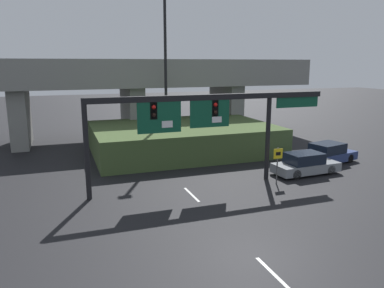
% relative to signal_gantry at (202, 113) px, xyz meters
% --- Properties ---
extents(ground_plane, '(160.00, 160.00, 0.00)m').
position_rel_signal_gantry_xyz_m(ground_plane, '(-1.06, -8.27, -4.38)').
color(ground_plane, black).
extents(lane_markings, '(0.14, 45.28, 0.01)m').
position_rel_signal_gantry_xyz_m(lane_markings, '(-1.06, 3.13, -4.37)').
color(lane_markings, silver).
rests_on(lane_markings, ground).
extents(signal_gantry, '(14.60, 0.44, 5.44)m').
position_rel_signal_gantry_xyz_m(signal_gantry, '(0.00, 0.00, 0.00)').
color(signal_gantry, black).
rests_on(signal_gantry, ground).
extents(speed_limit_sign, '(0.60, 0.11, 2.23)m').
position_rel_signal_gantry_xyz_m(speed_limit_sign, '(4.47, -1.05, -2.92)').
color(speed_limit_sign, '#4C4C4C').
rests_on(speed_limit_sign, ground).
extents(highway_light_pole_near, '(0.70, 0.36, 14.04)m').
position_rel_signal_gantry_xyz_m(highway_light_pole_near, '(0.99, 11.21, 3.02)').
color(highway_light_pole_near, black).
rests_on(highway_light_pole_near, ground).
extents(overpass_bridge, '(34.97, 7.15, 7.54)m').
position_rel_signal_gantry_xyz_m(overpass_bridge, '(-1.06, 15.92, 0.74)').
color(overpass_bridge, gray).
rests_on(overpass_bridge, ground).
extents(grass_embankment, '(14.40, 9.97, 2.23)m').
position_rel_signal_gantry_xyz_m(grass_embankment, '(1.74, 8.94, -3.26)').
color(grass_embankment, '#42562D').
rests_on(grass_embankment, ground).
extents(parked_sedan_near_right, '(4.52, 2.02, 1.44)m').
position_rel_signal_gantry_xyz_m(parked_sedan_near_right, '(7.34, 0.10, -3.71)').
color(parked_sedan_near_right, gray).
rests_on(parked_sedan_near_right, ground).
extents(parked_sedan_mid_right, '(4.67, 2.83, 1.49)m').
position_rel_signal_gantry_xyz_m(parked_sedan_mid_right, '(10.66, 1.92, -3.69)').
color(parked_sedan_mid_right, navy).
rests_on(parked_sedan_mid_right, ground).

